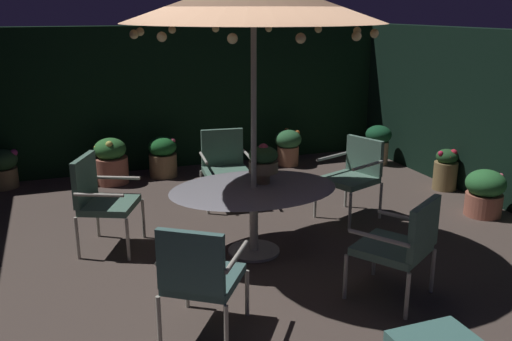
{
  "coord_description": "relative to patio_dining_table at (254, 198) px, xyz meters",
  "views": [
    {
      "loc": [
        -1.76,
        -4.94,
        2.48
      ],
      "look_at": [
        0.07,
        0.09,
        0.92
      ],
      "focal_mm": 38.98,
      "sensor_mm": 36.0,
      "label": 1
    }
  ],
  "objects": [
    {
      "name": "potted_plant_left_near",
      "position": [
        -1.15,
        3.0,
        -0.27
      ],
      "size": [
        0.49,
        0.49,
        0.68
      ],
      "color": "#AD624D",
      "rests_on": "ground_plane"
    },
    {
      "name": "patio_umbrella",
      "position": [
        -0.0,
        -0.0,
        1.95
      ],
      "size": [
        2.5,
        2.5,
        2.86
      ],
      "color": "#B9B5A7",
      "rests_on": "ground_plane"
    },
    {
      "name": "patio_chair_north",
      "position": [
        -1.48,
        0.66,
        -0.01
      ],
      "size": [
        0.76,
        0.79,
        1.01
      ],
      "color": "#BCB3A3",
      "rests_on": "ground_plane"
    },
    {
      "name": "potted_plant_front_corner",
      "position": [
        3.28,
        1.09,
        -0.31
      ],
      "size": [
        0.33,
        0.33,
        0.6
      ],
      "color": "olive",
      "rests_on": "ground_plane"
    },
    {
      "name": "patio_dining_table",
      "position": [
        0.0,
        0.0,
        0.0
      ],
      "size": [
        1.76,
        1.3,
        0.72
      ],
      "color": "#B7B4AC",
      "rests_on": "ground_plane"
    },
    {
      "name": "patio_chair_south",
      "position": [
        0.18,
        1.62,
        -0.06
      ],
      "size": [
        0.67,
        0.65,
        0.96
      ],
      "color": "#B2B2A5",
      "rests_on": "ground_plane"
    },
    {
      "name": "patio_chair_northeast",
      "position": [
        -0.92,
        -1.34,
        -0.06
      ],
      "size": [
        0.8,
        0.81,
        0.96
      ],
      "color": "#B8B4A5",
      "rests_on": "ground_plane"
    },
    {
      "name": "potted_plant_right_far",
      "position": [
        -2.63,
        3.31,
        -0.31
      ],
      "size": [
        0.45,
        0.44,
        0.56
      ],
      "color": "olive",
      "rests_on": "ground_plane"
    },
    {
      "name": "patio_chair_southeast",
      "position": [
        1.51,
        0.59,
        -0.03
      ],
      "size": [
        0.77,
        0.75,
        0.97
      ],
      "color": "#B4B5AA",
      "rests_on": "ground_plane"
    },
    {
      "name": "hedge_backdrop_rear",
      "position": [
        -0.07,
        3.7,
        0.51
      ],
      "size": [
        7.65,
        0.3,
        2.23
      ],
      "primitive_type": "cube",
      "color": "black",
      "rests_on": "ground_plane"
    },
    {
      "name": "potted_plant_back_center",
      "position": [
        -0.37,
        3.09,
        -0.29
      ],
      "size": [
        0.43,
        0.43,
        0.62
      ],
      "color": "#8E6D49",
      "rests_on": "ground_plane"
    },
    {
      "name": "potted_plant_left_far",
      "position": [
        3.11,
        2.6,
        -0.25
      ],
      "size": [
        0.42,
        0.42,
        0.64
      ],
      "color": "tan",
      "rests_on": "ground_plane"
    },
    {
      "name": "potted_plant_right_near",
      "position": [
        1.68,
        3.02,
        -0.28
      ],
      "size": [
        0.43,
        0.43,
        0.59
      ],
      "color": "#A76C4E",
      "rests_on": "ground_plane"
    },
    {
      "name": "patio_chair_east",
      "position": [
        0.88,
        -1.37,
        -0.06
      ],
      "size": [
        0.83,
        0.83,
        0.94
      ],
      "color": "#B7B3A7",
      "rests_on": "ground_plane"
    },
    {
      "name": "ground_plane",
      "position": [
        -0.07,
        -0.15,
        -0.62
      ],
      "size": [
        7.65,
        8.0,
        0.02
      ],
      "primitive_type": "cube",
      "color": "#4C3F38"
    },
    {
      "name": "potted_plant_back_left",
      "position": [
        3.06,
        0.06,
        -0.3
      ],
      "size": [
        0.48,
        0.48,
        0.58
      ],
      "color": "#AB604B",
      "rests_on": "ground_plane"
    },
    {
      "name": "centerpiece_planter",
      "position": [
        0.14,
        0.1,
        0.36
      ],
      "size": [
        0.31,
        0.31,
        0.43
      ],
      "color": "#8C6F4D",
      "rests_on": "patio_dining_table"
    }
  ]
}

